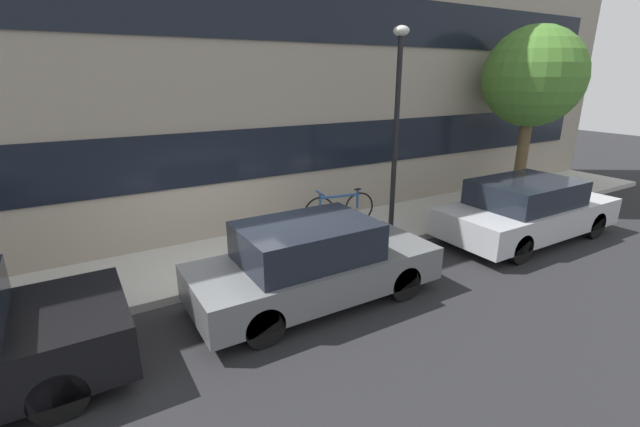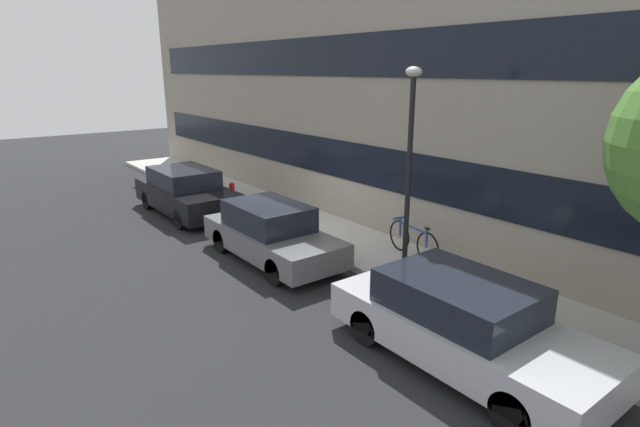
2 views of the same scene
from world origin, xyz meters
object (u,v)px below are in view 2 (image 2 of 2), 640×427
fire_hydrant (232,193)px  lamp_post (410,152)px  parked_car_grey (271,233)px  parked_car_black (186,192)px  bicycle (413,240)px  parked_car_silver (463,323)px

fire_hydrant → lamp_post: bearing=0.7°
parked_car_grey → fire_hydrant: (-4.66, 1.42, -0.15)m
parked_car_grey → parked_car_black: bearing=-180.0°
bicycle → lamp_post: (0.71, -1.04, 2.28)m
parked_car_grey → parked_car_silver: (5.54, -0.00, 0.00)m
lamp_post → parked_car_grey: bearing=-152.4°
parked_car_silver → fire_hydrant: parked_car_silver is taller
parked_car_silver → lamp_post: (-2.64, 1.51, 2.17)m
parked_car_grey → parked_car_silver: 5.54m
parked_car_black → fire_hydrant: 1.48m
parked_car_black → fire_hydrant: (0.37, 1.42, -0.19)m
fire_hydrant → lamp_post: (7.55, 0.10, 2.33)m
parked_car_black → parked_car_silver: (10.56, 0.00, -0.03)m
bicycle → parked_car_silver: bearing=151.2°
parked_car_silver → bicycle: (-3.34, 2.55, -0.11)m
parked_car_black → parked_car_silver: parked_car_black is taller
parked_car_grey → lamp_post: (2.90, 1.51, 2.17)m
parked_car_black → fire_hydrant: parked_car_black is taller
parked_car_grey → bicycle: size_ratio=2.28×
bicycle → lamp_post: 2.60m
bicycle → lamp_post: lamp_post is taller
parked_car_black → lamp_post: lamp_post is taller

